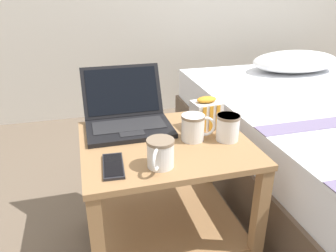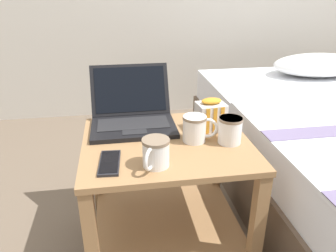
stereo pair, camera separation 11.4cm
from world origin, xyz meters
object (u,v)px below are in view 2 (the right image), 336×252
object	(u,v)px
mug_front_left	(156,152)
mug_front_right	(195,127)
mug_mid_center	(230,129)
snack_bag	(211,115)
laptop	(132,114)
cell_phone	(110,163)

from	to	relation	value
mug_front_left	mug_front_right	size ratio (longest dim) A/B	0.93
mug_mid_center	snack_bag	xyz separation A→B (m)	(-0.04, 0.13, 0.01)
mug_front_right	laptop	bearing A→B (deg)	138.95
mug_front_left	cell_phone	size ratio (longest dim) A/B	0.75
snack_bag	mug_front_left	bearing A→B (deg)	-135.14
mug_front_left	mug_front_right	xyz separation A→B (m)	(0.17, 0.16, 0.00)
mug_front_right	snack_bag	bearing A→B (deg)	48.16
laptop	mug_front_left	world-z (taller)	laptop
laptop	cell_phone	distance (m)	0.33
mug_front_left	mug_front_right	distance (m)	0.23
mug_mid_center	cell_phone	world-z (taller)	mug_mid_center
mug_front_right	snack_bag	world-z (taller)	snack_bag
snack_bag	cell_phone	world-z (taller)	snack_bag
laptop	snack_bag	xyz separation A→B (m)	(0.31, -0.10, 0.02)
mug_front_right	mug_mid_center	size ratio (longest dim) A/B	1.02
mug_front_left	cell_phone	distance (m)	0.16
mug_mid_center	mug_front_right	bearing A→B (deg)	166.22
mug_mid_center	cell_phone	xyz separation A→B (m)	(-0.44, -0.09, -0.05)
mug_front_left	snack_bag	world-z (taller)	snack_bag
mug_front_right	mug_mid_center	bearing A→B (deg)	-13.78
mug_front_right	mug_mid_center	xyz separation A→B (m)	(0.12, -0.03, -0.00)
laptop	mug_front_right	xyz separation A→B (m)	(0.22, -0.19, 0.01)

